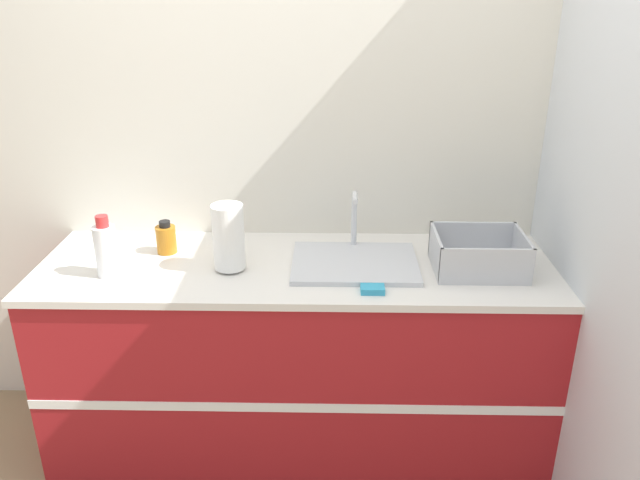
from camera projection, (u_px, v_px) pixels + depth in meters
wall_back at (300, 146)px, 2.73m from camera, size 4.49×0.06×2.60m
wall_right at (577, 171)px, 2.38m from camera, size 0.06×2.67×2.60m
counter_cabinet at (299, 356)px, 2.73m from camera, size 2.12×0.69×0.90m
sink at (355, 261)px, 2.54m from camera, size 0.51×0.39×0.26m
paper_towel_roll at (229, 237)px, 2.45m from camera, size 0.13×0.13×0.27m
dish_rack at (478, 257)px, 2.48m from camera, size 0.36×0.29×0.15m
bottle_white_spray at (106, 249)px, 2.42m from camera, size 0.09×0.09×0.25m
bottle_amber at (166, 239)px, 2.64m from camera, size 0.08×0.08×0.14m
sponge at (373, 289)px, 2.32m from camera, size 0.09×0.06×0.02m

